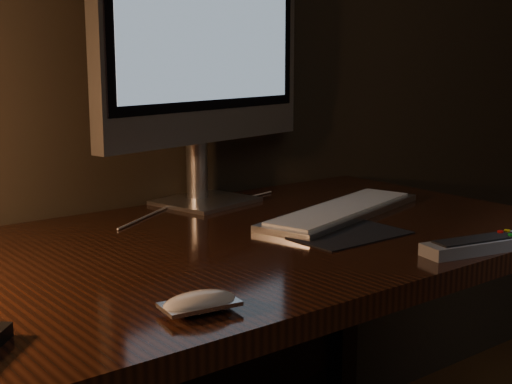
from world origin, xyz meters
TOP-DOWN VIEW (x-y plane):
  - desk at (0.00, 1.93)m, footprint 1.60×0.75m
  - monitor at (0.27, 2.15)m, footprint 0.61×0.22m
  - keyboard at (0.43, 1.88)m, footprint 0.50×0.26m
  - mousepad at (0.31, 1.76)m, footprint 0.22×0.18m
  - mouse at (-0.14, 1.57)m, footprint 0.11×0.07m
  - tv_remote at (0.40, 1.52)m, footprint 0.22×0.10m
  - cable at (0.22, 2.12)m, footprint 0.47×0.18m

SIDE VIEW (x-z plane):
  - desk at x=0.00m, z-range 0.25..1.00m
  - mousepad at x=0.31m, z-range 0.75..0.75m
  - cable at x=0.22m, z-range 0.75..0.75m
  - keyboard at x=0.43m, z-range 0.75..0.77m
  - mouse at x=-0.14m, z-range 0.75..0.77m
  - tv_remote at x=0.40m, z-range 0.75..0.78m
  - monitor at x=0.27m, z-range 0.81..1.46m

